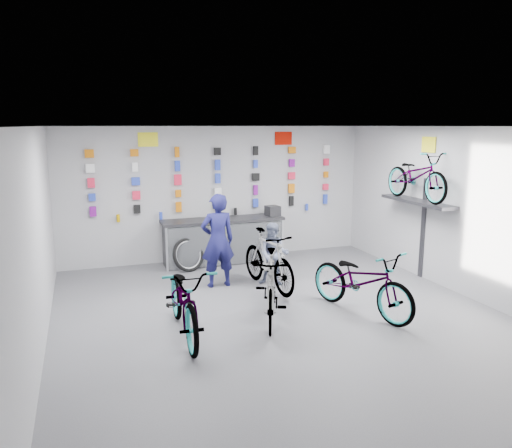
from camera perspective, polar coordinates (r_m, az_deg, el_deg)
name	(u,v)px	position (r m, az deg, el deg)	size (l,w,h in m)	color
floor	(284,319)	(8.04, 3.22, -10.84)	(8.00, 8.00, 0.00)	#4E4E53
ceiling	(286,126)	(7.45, 3.48, 11.08)	(8.00, 8.00, 0.00)	white
wall_back	(217,193)	(11.35, -4.46, 3.50)	(7.00, 7.00, 0.00)	#ABABAE
wall_front	(482,323)	(4.34, 24.46, -10.28)	(7.00, 7.00, 0.00)	#ABABAE
wall_left	(35,244)	(7.06, -23.90, -2.16)	(8.00, 8.00, 0.00)	#ABABAE
wall_right	(470,213)	(9.50, 23.24, 1.11)	(8.00, 8.00, 0.00)	#ABABAE
counter	(223,241)	(11.09, -3.77, -1.99)	(2.70, 0.66, 1.00)	black
merch_wall	(213,181)	(11.22, -4.91, 4.92)	(5.56, 0.08, 1.56)	#7E108D
wall_bracket	(418,206)	(10.30, 18.04, 2.00)	(0.39, 1.90, 2.00)	#333338
sign_left	(148,140)	(10.94, -12.24, 9.42)	(0.42, 0.02, 0.30)	#FFF624
sign_right	(283,138)	(11.74, 3.15, 9.75)	(0.42, 0.02, 0.30)	#B71002
sign_side	(429,145)	(10.28, 19.12, 8.57)	(0.02, 0.40, 0.30)	#FFF624
bike_left	(184,299)	(7.34, -8.22, -8.52)	(0.73, 2.10, 1.10)	gray
bike_center	(271,287)	(7.79, 1.72, -7.24)	(0.52, 1.83, 1.10)	gray
bike_right	(362,281)	(8.29, 11.99, -6.39)	(0.72, 2.07, 1.09)	gray
bike_service	(268,260)	(9.32, 1.42, -4.10)	(0.52, 1.85, 1.11)	gray
bike_wall	(417,176)	(10.18, 17.89, 5.25)	(0.63, 1.80, 0.95)	gray
clerk	(218,241)	(9.40, -4.40, -1.89)	(0.65, 0.43, 1.78)	#16164C
customer	(274,254)	(9.52, 2.05, -3.46)	(0.59, 0.46, 1.21)	slate
spare_wheel	(188,255)	(10.58, -7.73, -3.50)	(0.78, 0.49, 0.72)	black
register	(273,211)	(11.34, 1.91, 1.53)	(0.28, 0.30, 0.22)	black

